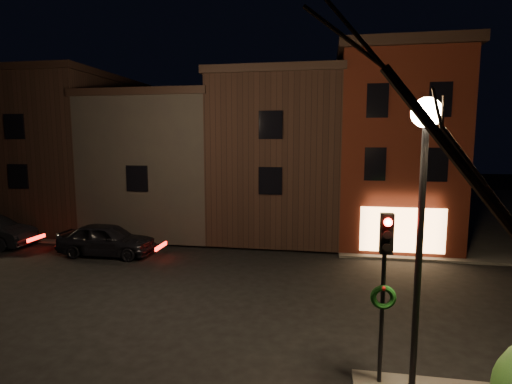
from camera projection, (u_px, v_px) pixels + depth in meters
ground at (213, 288)px, 15.64m from camera, size 120.00×120.00×0.00m
sidewalk_far_left at (71, 200)px, 38.58m from camera, size 30.00×30.00×0.12m
corner_building at (392, 147)px, 22.84m from camera, size 6.50×8.50×10.50m
row_building_a at (281, 155)px, 25.02m from camera, size 7.30×10.30×9.40m
row_building_b at (172, 162)px, 26.32m from camera, size 7.80×10.30×8.40m
row_building_c at (72, 150)px, 27.46m from camera, size 7.30×10.30×9.90m
street_lamp_near at (424, 169)px, 8.06m from camera, size 0.60×0.60×6.48m
traffic_signal at (384, 273)px, 8.94m from camera, size 0.58×0.38×4.05m
parked_car_a at (107, 239)px, 20.01m from camera, size 4.83×1.97×1.64m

